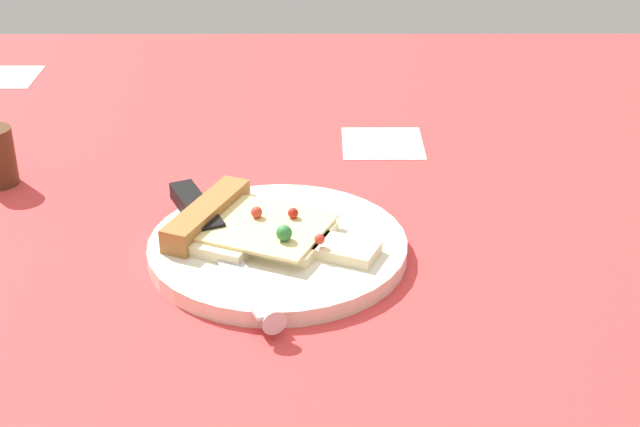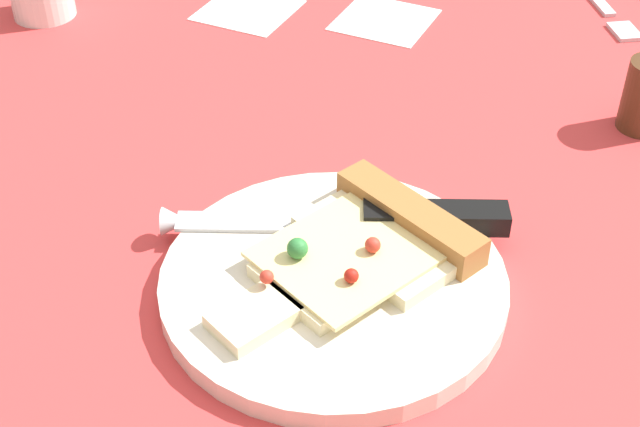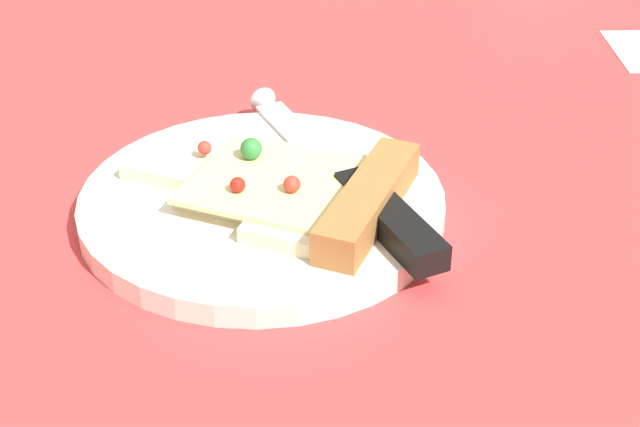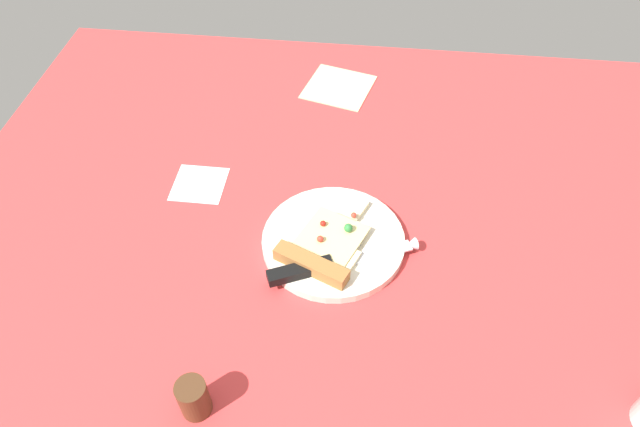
# 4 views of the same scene
# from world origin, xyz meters

# --- Properties ---
(ground_plane) EXTENTS (1.37, 1.37, 0.03)m
(ground_plane) POSITION_xyz_m (0.00, 0.00, -0.01)
(ground_plane) COLOR #D13838
(ground_plane) RESTS_ON ground
(plate) EXTENTS (0.23, 0.23, 0.01)m
(plate) POSITION_xyz_m (0.01, -0.09, 0.01)
(plate) COLOR silver
(plate) RESTS_ON ground_plane
(pizza_slice) EXTENTS (0.15, 0.19, 0.03)m
(pizza_slice) POSITION_xyz_m (0.02, -0.07, 0.02)
(pizza_slice) COLOR beige
(pizza_slice) RESTS_ON plate
(knife) EXTENTS (0.23, 0.12, 0.02)m
(knife) POSITION_xyz_m (0.02, -0.04, 0.02)
(knife) COLOR silver
(knife) RESTS_ON plate
(pepper_shaker) EXTENTS (0.04, 0.04, 0.06)m
(pepper_shaker) POSITION_xyz_m (0.16, 0.20, 0.03)
(pepper_shaker) COLOR #4C2D19
(pepper_shaker) RESTS_ON ground_plane
(napkin) EXTENTS (0.16, 0.16, 0.00)m
(napkin) POSITION_xyz_m (0.05, -0.52, 0.00)
(napkin) COLOR beige
(napkin) RESTS_ON ground_plane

